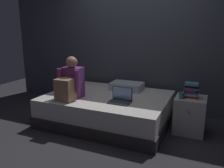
{
  "coord_description": "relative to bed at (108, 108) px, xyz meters",
  "views": [
    {
      "loc": [
        1.35,
        -3.04,
        1.56
      ],
      "look_at": [
        -0.03,
        0.1,
        0.72
      ],
      "focal_mm": 37.25,
      "sensor_mm": 36.0,
      "label": 1
    }
  ],
  "objects": [
    {
      "name": "ground_plane",
      "position": [
        0.2,
        -0.3,
        -0.23
      ],
      "size": [
        8.0,
        8.0,
        0.0
      ],
      "primitive_type": "plane",
      "color": "#2D2D33"
    },
    {
      "name": "mug",
      "position": [
        1.17,
        0.01,
        0.37
      ],
      "size": [
        0.08,
        0.08,
        0.09
      ],
      "primitive_type": "cylinder",
      "color": "teal",
      "rests_on": "nightstand"
    },
    {
      "name": "book_stack",
      "position": [
        1.29,
        0.12,
        0.43
      ],
      "size": [
        0.23,
        0.17,
        0.22
      ],
      "color": "#9E2D28",
      "rests_on": "nightstand"
    },
    {
      "name": "nightstand",
      "position": [
        1.3,
        0.13,
        0.05
      ],
      "size": [
        0.44,
        0.46,
        0.55
      ],
      "color": "beige",
      "rests_on": "ground_plane"
    },
    {
      "name": "person_sitting",
      "position": [
        -0.46,
        -0.39,
        0.49
      ],
      "size": [
        0.39,
        0.44,
        0.66
      ],
      "color": "#75337A",
      "rests_on": "bed"
    },
    {
      "name": "laptop",
      "position": [
        0.33,
        -0.26,
        0.29
      ],
      "size": [
        0.32,
        0.23,
        0.22
      ],
      "color": "#333842",
      "rests_on": "bed"
    },
    {
      "name": "pillow",
      "position": [
        0.17,
        0.45,
        0.3
      ],
      "size": [
        0.56,
        0.36,
        0.13
      ],
      "primitive_type": "cube",
      "color": "silver",
      "rests_on": "bed"
    },
    {
      "name": "wall_back",
      "position": [
        0.2,
        0.9,
        1.12
      ],
      "size": [
        5.6,
        0.1,
        2.7
      ],
      "primitive_type": "cube",
      "color": "#424751",
      "rests_on": "ground_plane"
    },
    {
      "name": "bed",
      "position": [
        0.0,
        0.0,
        0.0
      ],
      "size": [
        2.0,
        1.5,
        0.47
      ],
      "color": "#332D2B",
      "rests_on": "ground_plane"
    }
  ]
}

